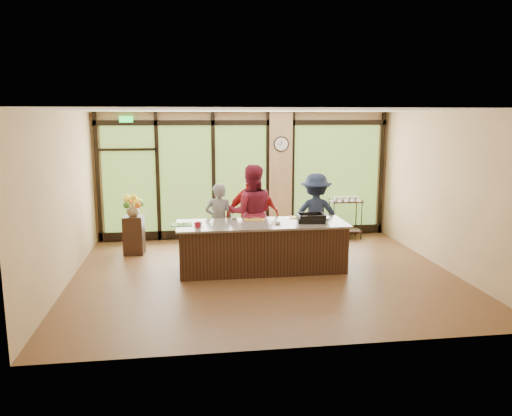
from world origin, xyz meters
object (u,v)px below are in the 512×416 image
object	(u,v)px
island_base	(262,248)
roasting_pan	(311,220)
cook_right	(316,215)
bar_cart	(345,213)
cook_left	(219,222)
flower_stand	(134,235)

from	to	relation	value
island_base	roasting_pan	size ratio (longest dim) A/B	6.15
cook_right	roasting_pan	xyz separation A→B (m)	(-0.33, -0.91, 0.09)
island_base	bar_cart	xyz separation A→B (m)	(2.36, 2.23, 0.17)
cook_left	roasting_pan	world-z (taller)	cook_left
roasting_pan	flower_stand	world-z (taller)	roasting_pan
island_base	cook_left	xyz separation A→B (m)	(-0.75, 0.79, 0.35)
cook_left	cook_right	xyz separation A→B (m)	(2.02, 0.06, 0.08)
roasting_pan	bar_cart	world-z (taller)	bar_cart
cook_right	roasting_pan	distance (m)	0.97
cook_left	flower_stand	bearing A→B (deg)	-10.12
flower_stand	bar_cart	xyz separation A→B (m)	(4.89, 0.72, 0.20)
cook_right	roasting_pan	size ratio (longest dim) A/B	3.45
cook_left	cook_right	size ratio (longest dim) A/B	0.91
roasting_pan	bar_cart	size ratio (longest dim) A/B	0.50
island_base	bar_cart	bearing A→B (deg)	43.32
cook_left	bar_cart	size ratio (longest dim) A/B	1.56
island_base	flower_stand	world-z (taller)	island_base
island_base	cook_right	xyz separation A→B (m)	(1.26, 0.85, 0.43)
cook_right	flower_stand	size ratio (longest dim) A/B	2.13
roasting_pan	cook_left	bearing A→B (deg)	161.33
flower_stand	bar_cart	size ratio (longest dim) A/B	0.80
island_base	roasting_pan	distance (m)	1.07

